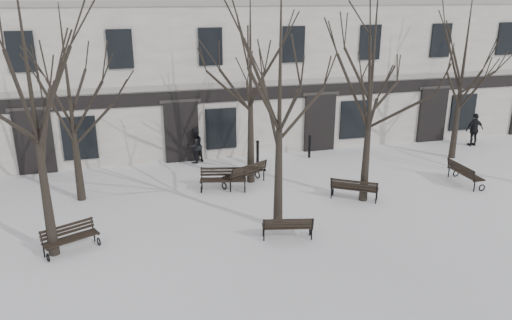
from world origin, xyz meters
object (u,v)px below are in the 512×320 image
object	(u,v)px
tree_2	(373,68)
bench_0	(70,237)
tree_0	(30,83)
bench_5	(464,173)
tree_1	(280,75)
bench_4	(246,173)
bench_1	(288,226)
bench_3	(223,179)
bench_2	(354,188)

from	to	relation	value
tree_2	bench_0	size ratio (longest dim) A/B	4.66
tree_0	bench_5	size ratio (longest dim) A/B	4.64
tree_1	bench_4	bearing A→B (deg)	92.25
bench_0	bench_1	world-z (taller)	bench_0
tree_2	bench_0	bearing A→B (deg)	-172.95
bench_0	bench_3	bearing A→B (deg)	8.42
bench_0	bench_4	bearing A→B (deg)	6.09
tree_2	bench_4	distance (m)	6.73
tree_0	bench_5	xyz separation A→B (m)	(16.16, 1.92, -4.88)
tree_0	bench_1	world-z (taller)	tree_0
bench_1	bench_4	bearing A→B (deg)	-75.36
bench_3	bench_4	xyz separation A→B (m)	(1.02, 0.29, 0.03)
tree_1	bench_2	size ratio (longest dim) A/B	4.53
bench_3	bench_5	world-z (taller)	bench_3
tree_0	bench_3	size ratio (longest dim) A/B	4.40
tree_0	bench_1	bearing A→B (deg)	-6.99
bench_0	bench_1	size ratio (longest dim) A/B	1.02
bench_0	bench_2	distance (m)	10.49
tree_2	bench_3	world-z (taller)	tree_2
bench_4	tree_0	bearing A→B (deg)	1.68
tree_2	bench_5	bearing A→B (deg)	5.65
bench_5	tree_2	bearing A→B (deg)	96.37
bench_3	bench_0	bearing A→B (deg)	-133.60
bench_0	bench_1	xyz separation A→B (m)	(6.85, -1.01, -0.01)
bench_2	bench_5	world-z (taller)	bench_5
bench_1	bench_3	size ratio (longest dim) A/B	0.89
bench_1	bench_2	bearing A→B (deg)	-133.15
tree_1	bench_3	world-z (taller)	tree_1
tree_0	tree_2	world-z (taller)	tree_0
tree_2	bench_2	distance (m)	4.67
bench_0	bench_3	xyz separation A→B (m)	(5.63, 3.73, 0.05)
bench_0	bench_4	xyz separation A→B (m)	(6.65, 4.02, 0.08)
bench_5	bench_1	bearing A→B (deg)	108.50
tree_1	bench_1	world-z (taller)	tree_1
tree_2	bench_2	size ratio (longest dim) A/B	4.42
tree_0	bench_5	world-z (taller)	tree_0
bench_2	bench_5	size ratio (longest dim) A/B	1.01
tree_1	bench_1	xyz separation A→B (m)	(0.04, -0.94, -4.83)
bench_0	tree_1	bearing A→B (deg)	-25.64
tree_2	bench_5	size ratio (longest dim) A/B	4.45
bench_4	bench_5	xyz separation A→B (m)	(9.00, -2.21, -0.04)
tree_1	bench_3	size ratio (longest dim) A/B	4.32
tree_0	bench_4	bearing A→B (deg)	29.98
tree_0	tree_2	xyz separation A→B (m)	(11.26, 1.43, -0.22)
tree_0	tree_2	distance (m)	11.35
bench_0	bench_5	distance (m)	15.76
tree_1	bench_4	distance (m)	6.26
bench_2	bench_3	world-z (taller)	bench_3
tree_0	tree_1	distance (m)	7.32
tree_0	bench_3	distance (m)	8.72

